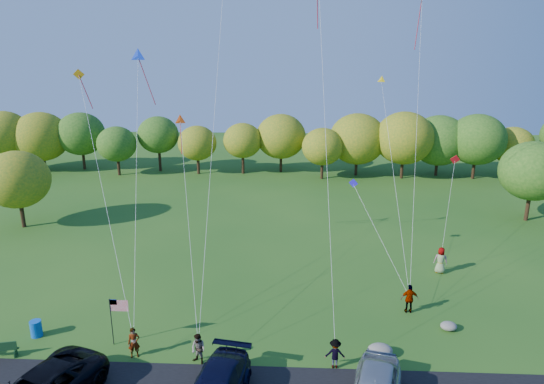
% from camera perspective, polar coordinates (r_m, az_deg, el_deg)
% --- Properties ---
extents(ground, '(140.00, 140.00, 0.00)m').
position_cam_1_polar(ground, '(26.82, -2.82, -18.58)').
color(ground, '#225317').
rests_on(ground, ground).
extents(treeline, '(75.14, 27.52, 8.21)m').
position_cam_1_polar(treeline, '(59.05, 0.93, 6.06)').
color(treeline, '#382214').
rests_on(treeline, ground).
extents(flyer_a, '(0.70, 0.58, 1.67)m').
position_cam_1_polar(flyer_a, '(27.15, -15.94, -16.67)').
color(flyer_a, '#4C4C59').
rests_on(flyer_a, ground).
extents(flyer_b, '(1.00, 0.93, 1.64)m').
position_cam_1_polar(flyer_b, '(26.04, -8.66, -17.79)').
color(flyer_b, '#4C4C59').
rests_on(flyer_b, ground).
extents(flyer_c, '(1.01, 0.58, 1.56)m').
position_cam_1_polar(flyer_c, '(25.71, 7.43, -18.33)').
color(flyer_c, '#4C4C59').
rests_on(flyer_c, ground).
extents(flyer_d, '(1.08, 0.46, 1.83)m').
position_cam_1_polar(flyer_d, '(31.08, 15.88, -11.98)').
color(flyer_d, '#4C4C59').
rests_on(flyer_d, ground).
extents(flyer_e, '(1.06, 0.84, 1.91)m').
position_cam_1_polar(flyer_e, '(36.81, 19.23, -7.60)').
color(flyer_e, '#4C4C59').
rests_on(flyer_e, ground).
extents(park_bench, '(1.58, 0.60, 0.89)m').
position_cam_1_polar(park_bench, '(29.89, -29.24, -15.81)').
color(park_bench, '#153B1B').
rests_on(park_bench, ground).
extents(trash_barrel, '(0.62, 0.62, 0.93)m').
position_cam_1_polar(trash_barrel, '(30.91, -26.00, -14.24)').
color(trash_barrel, blue).
rests_on(trash_barrel, ground).
extents(flag_assembly, '(1.02, 0.66, 2.75)m').
position_cam_1_polar(flag_assembly, '(27.71, -17.88, -13.11)').
color(flag_assembly, black).
rests_on(flag_assembly, ground).
extents(boulder_near, '(1.31, 1.02, 0.65)m').
position_cam_1_polar(boulder_near, '(27.13, 12.60, -17.72)').
color(boulder_near, gray).
rests_on(boulder_near, ground).
extents(boulder_far, '(0.93, 0.77, 0.48)m').
position_cam_1_polar(boulder_far, '(30.34, 20.07, -14.60)').
color(boulder_far, gray).
rests_on(boulder_far, ground).
extents(kites_aloft, '(25.72, 8.78, 20.81)m').
position_cam_1_polar(kites_aloft, '(34.07, 1.28, 21.17)').
color(kites_aloft, red).
rests_on(kites_aloft, ground).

